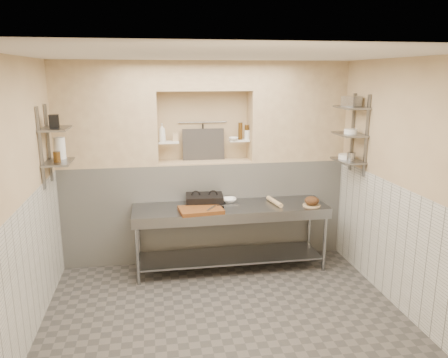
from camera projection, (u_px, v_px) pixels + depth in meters
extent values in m
cube|color=#4E4A45|center=(225.00, 320.00, 4.88)|extent=(4.00, 3.90, 0.10)
cube|color=silver|center=(225.00, 50.00, 4.19)|extent=(4.00, 3.90, 0.10)
cube|color=#CCB184|center=(16.00, 204.00, 4.20)|extent=(0.10, 3.90, 2.80)
cube|color=#CCB184|center=(406.00, 187.00, 4.87)|extent=(0.10, 3.90, 2.80)
cube|color=#CCB184|center=(202.00, 159.00, 6.45)|extent=(4.00, 0.10, 2.80)
cube|color=#CCB184|center=(281.00, 284.00, 2.62)|extent=(4.00, 0.10, 2.80)
cube|color=silver|center=(205.00, 209.00, 6.38)|extent=(4.00, 0.40, 1.40)
cube|color=#CCB184|center=(205.00, 161.00, 6.21)|extent=(1.30, 0.40, 0.02)
cube|color=#CCB184|center=(106.00, 114.00, 5.83)|extent=(1.35, 0.40, 1.40)
cube|color=#CCB184|center=(296.00, 111.00, 6.26)|extent=(1.35, 0.40, 1.40)
cube|color=#CCB184|center=(204.00, 76.00, 5.93)|extent=(1.30, 0.40, 0.40)
cube|color=silver|center=(30.00, 271.00, 4.38)|extent=(0.02, 3.90, 1.40)
cube|color=silver|center=(395.00, 246.00, 5.02)|extent=(0.02, 3.90, 1.40)
cube|color=white|center=(169.00, 142.00, 6.06)|extent=(0.28, 0.16, 0.02)
cube|color=white|center=(239.00, 140.00, 6.22)|extent=(0.28, 0.16, 0.02)
cylinder|color=gray|center=(203.00, 122.00, 6.25)|extent=(0.70, 0.02, 0.02)
cylinder|color=black|center=(203.00, 134.00, 6.27)|extent=(0.02, 0.02, 0.30)
cube|color=#383330|center=(203.00, 144.00, 6.25)|extent=(0.60, 0.08, 0.45)
cube|color=slate|center=(49.00, 143.00, 5.32)|extent=(0.03, 0.03, 0.95)
cube|color=slate|center=(41.00, 149.00, 4.94)|extent=(0.03, 0.03, 0.95)
cube|color=slate|center=(58.00, 162.00, 5.20)|extent=(0.30, 0.50, 0.02)
cube|color=slate|center=(55.00, 129.00, 5.10)|extent=(0.30, 0.50, 0.03)
cube|color=slate|center=(352.00, 132.00, 5.95)|extent=(0.03, 0.03, 1.05)
cube|color=slate|center=(366.00, 136.00, 5.56)|extent=(0.03, 0.03, 1.05)
cube|color=slate|center=(348.00, 161.00, 5.81)|extent=(0.30, 0.50, 0.02)
cube|color=slate|center=(350.00, 134.00, 5.73)|extent=(0.30, 0.50, 0.02)
cube|color=slate|center=(351.00, 108.00, 5.65)|extent=(0.30, 0.50, 0.03)
cube|color=gray|center=(230.00, 207.00, 5.85)|extent=(2.60, 0.70, 0.04)
cube|color=gray|center=(230.00, 256.00, 6.02)|extent=(2.45, 0.60, 0.03)
cube|color=gray|center=(235.00, 220.00, 5.55)|extent=(2.60, 0.02, 0.12)
cylinder|color=gray|center=(138.00, 253.00, 5.48)|extent=(0.04, 0.04, 0.86)
cylinder|color=gray|center=(139.00, 237.00, 6.04)|extent=(0.04, 0.04, 0.86)
cylinder|color=gray|center=(325.00, 241.00, 5.88)|extent=(0.04, 0.04, 0.86)
cylinder|color=gray|center=(309.00, 227.00, 6.44)|extent=(0.04, 0.04, 0.86)
cube|color=black|center=(205.00, 201.00, 5.90)|extent=(0.52, 0.39, 0.09)
cube|color=black|center=(204.00, 197.00, 5.89)|extent=(0.52, 0.39, 0.04)
cube|color=brown|center=(201.00, 210.00, 5.60)|extent=(0.58, 0.44, 0.05)
cube|color=gray|center=(228.00, 205.00, 5.72)|extent=(0.29, 0.05, 0.01)
cylinder|color=gray|center=(211.00, 208.00, 5.57)|extent=(0.15, 0.21, 0.02)
imported|color=white|center=(229.00, 200.00, 6.04)|extent=(0.22, 0.22, 0.05)
cylinder|color=tan|center=(274.00, 202.00, 5.94)|extent=(0.13, 0.42, 0.06)
cylinder|color=tan|center=(312.00, 205.00, 5.85)|extent=(0.24, 0.24, 0.01)
ellipsoid|color=#4C2D19|center=(312.00, 201.00, 5.84)|extent=(0.19, 0.19, 0.12)
imported|color=white|center=(162.00, 133.00, 6.00)|extent=(0.11, 0.11, 0.25)
cube|color=#CCB184|center=(175.00, 137.00, 6.09)|extent=(0.07, 0.07, 0.11)
imported|color=white|center=(233.00, 139.00, 6.15)|extent=(0.17, 0.17, 0.04)
cylinder|color=#41270C|center=(247.00, 132.00, 6.21)|extent=(0.06, 0.06, 0.21)
cylinder|color=#41270C|center=(240.00, 131.00, 6.19)|extent=(0.06, 0.06, 0.24)
cylinder|color=white|center=(247.00, 135.00, 6.21)|extent=(0.08, 0.08, 0.13)
cylinder|color=white|center=(60.00, 148.00, 5.31)|extent=(0.13, 0.13, 0.26)
cylinder|color=#41270C|center=(57.00, 157.00, 5.13)|extent=(0.08, 0.08, 0.13)
cube|color=black|center=(54.00, 121.00, 5.05)|extent=(0.12, 0.12, 0.15)
cylinder|color=white|center=(346.00, 157.00, 5.86)|extent=(0.21, 0.21, 0.06)
cylinder|color=gray|center=(351.00, 157.00, 5.72)|extent=(0.11, 0.11, 0.11)
cylinder|color=white|center=(351.00, 131.00, 5.70)|extent=(0.17, 0.17, 0.06)
cube|color=gray|center=(352.00, 101.00, 5.64)|extent=(0.24, 0.26, 0.13)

